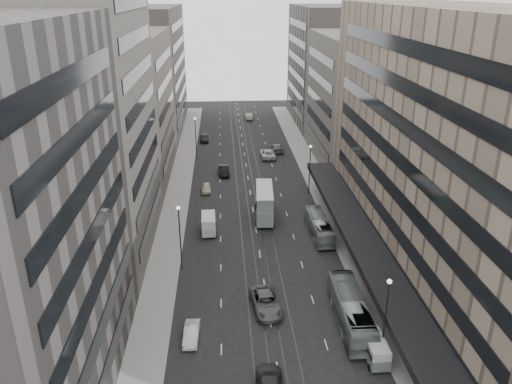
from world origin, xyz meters
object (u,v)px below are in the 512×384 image
object	(u,v)px
double_decker	(264,202)
sedan_2	(266,302)
vw_microbus	(375,348)
panel_van	(209,223)
bus_far	(319,226)
bus_near	(351,310)
sedan_1	(192,333)

from	to	relation	value
double_decker	sedan_2	bearing A→B (deg)	-90.87
vw_microbus	panel_van	xyz separation A→B (m)	(-15.60, 26.75, 0.23)
bus_far	double_decker	size ratio (longest dim) A/B	1.14
sedan_2	bus_near	bearing A→B (deg)	-27.35
panel_van	sedan_1	world-z (taller)	panel_van
bus_far	vw_microbus	bearing A→B (deg)	89.83
bus_far	panel_van	world-z (taller)	bus_far
sedan_1	sedan_2	size ratio (longest dim) A/B	0.66
bus_far	double_decker	world-z (taller)	double_decker
vw_microbus	sedan_2	size ratio (longest dim) A/B	0.68
sedan_2	bus_far	bearing A→B (deg)	55.17
panel_van	sedan_2	distance (m)	19.42
bus_far	sedan_2	xyz separation A→B (m)	(-8.75, -16.58, -0.53)
panel_van	sedan_2	bearing A→B (deg)	-72.51
bus_near	panel_van	distance (m)	25.95
bus_near	bus_far	xyz separation A→B (m)	(0.45, 19.66, -0.24)
bus_far	vw_microbus	distance (m)	25.01
bus_near	sedan_2	world-z (taller)	bus_near
double_decker	sedan_1	xyz separation A→B (m)	(-9.36, -27.05, -1.85)
vw_microbus	bus_far	bearing A→B (deg)	89.99
bus_near	panel_van	size ratio (longest dim) A/B	2.74
sedan_1	panel_van	bearing A→B (deg)	89.48
sedan_1	bus_near	bearing A→B (deg)	7.34
panel_van	sedan_2	xyz separation A→B (m)	(6.37, -18.33, -0.61)
double_decker	sedan_2	distance (m)	22.79
bus_near	vw_microbus	bearing A→B (deg)	100.94
panel_van	sedan_1	distance (m)	22.77
vw_microbus	sedan_2	bearing A→B (deg)	136.51
bus_near	double_decker	bearing A→B (deg)	-74.66
bus_near	double_decker	distance (m)	26.57
bus_near	vw_microbus	size ratio (longest dim) A/B	2.82
bus_near	sedan_2	xyz separation A→B (m)	(-8.29, 3.07, -0.77)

